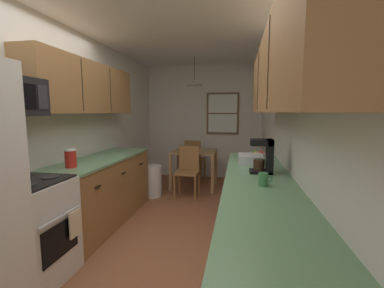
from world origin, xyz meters
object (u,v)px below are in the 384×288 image
dining_chair_far (194,158)px  coffee_maker (265,155)px  dish_rack (250,159)px  dining_chair_near (188,169)px  dining_table (194,157)px  trash_bin (153,181)px  stove_range (28,231)px  fruit_bowl (257,155)px  microwave_over_range (5,96)px  storage_canister (71,158)px  mug_by_coffeemaker (263,179)px

dining_chair_far → coffee_maker: size_ratio=2.68×
dish_rack → dining_chair_near: bearing=128.1°
dining_table → dining_chair_far: size_ratio=0.95×
dining_table → trash_bin: 0.98m
dining_chair_far → dish_rack: dish_rack is taller
stove_range → dish_rack: 2.35m
dining_chair_far → fruit_bowl: fruit_bowl is taller
trash_bin → fruit_bowl: fruit_bowl is taller
stove_range → microwave_over_range: 1.17m
dish_rack → storage_canister: bearing=-162.6°
dining_chair_far → storage_canister: (-0.84, -3.03, 0.50)m
fruit_bowl → dish_rack: dish_rack is taller
storage_canister → coffee_maker: bearing=3.4°
dining_table → dining_chair_far: dining_chair_far is taller
microwave_over_range → storage_canister: size_ratio=2.82×
stove_range → trash_bin: stove_range is taller
stove_range → trash_bin: size_ratio=1.98×
microwave_over_range → coffee_maker: microwave_over_range is taller
stove_range → fruit_bowl: bearing=38.8°
mug_by_coffeemaker → microwave_over_range: bearing=-172.4°
fruit_bowl → microwave_over_range: bearing=-142.7°
dining_table → coffee_maker: (1.12, -2.35, 0.46)m
coffee_maker → fruit_bowl: 0.89m
storage_canister → fruit_bowl: bearing=26.1°
microwave_over_range → dish_rack: (2.05, 1.25, -0.68)m
storage_canister → coffee_maker: 2.06m
stove_range → dining_chair_near: bearing=70.2°
stove_range → dining_chair_far: size_ratio=1.22×
dining_chair_far → fruit_bowl: bearing=-59.2°
dining_chair_far → trash_bin: bearing=-113.7°
microwave_over_range → dining_table: size_ratio=0.66×
dining_table → coffee_maker: coffee_maker is taller
dining_table → dish_rack: bearing=-61.6°
dining_table → stove_range: bearing=-106.8°
dining_chair_near → dining_chair_far: same height
fruit_bowl → dining_chair_far: bearing=120.8°
dining_chair_near → storage_canister: (-0.92, -1.91, 0.50)m
trash_bin → mug_by_coffeemaker: (1.71, -2.16, 0.68)m
dining_chair_near → fruit_bowl: fruit_bowl is taller
trash_bin → dish_rack: bearing=-36.0°
dining_chair_near → trash_bin: dining_chair_near is taller
fruit_bowl → dish_rack: 0.40m
dining_chair_near → microwave_over_range: bearing=-112.0°
microwave_over_range → dining_chair_far: bearing=75.5°
fruit_bowl → mug_by_coffeemaker: bearing=-91.5°
mug_by_coffeemaker → fruit_bowl: bearing=88.5°
trash_bin → storage_canister: bearing=-99.4°
dining_chair_near → dining_chair_far: 1.12m
trash_bin → storage_canister: 1.97m
microwave_over_range → dining_chair_near: (1.03, 2.55, -1.13)m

